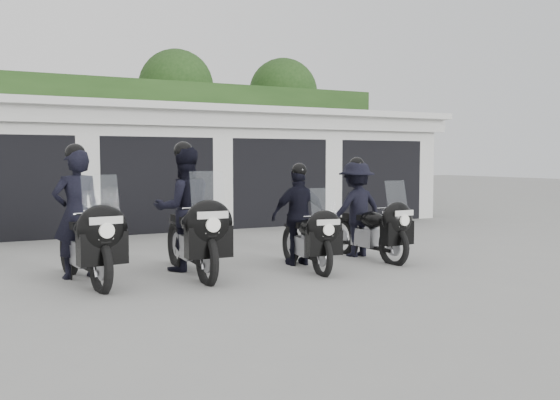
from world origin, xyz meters
name	(u,v)px	position (x,y,z in m)	size (l,w,h in m)	color
ground	(257,275)	(0.00, 0.00, 0.00)	(80.00, 80.00, 0.00)	gray
garage_block	(133,169)	(0.00, 8.06, 1.42)	(16.40, 6.80, 2.96)	silver
background_vegetation	(111,127)	(0.37, 12.92, 2.77)	(20.00, 3.90, 5.80)	#1D3A15
police_bike_a	(83,225)	(-2.35, 0.64, 0.78)	(0.86, 2.27, 1.98)	black
police_bike_b	(188,216)	(-0.85, 0.64, 0.85)	(0.93, 2.33, 2.03)	black
police_bike_c	(303,222)	(0.92, 0.29, 0.71)	(0.97, 1.94, 1.69)	black
police_bike_d	(362,214)	(2.26, 0.61, 0.76)	(1.11, 2.05, 1.79)	black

